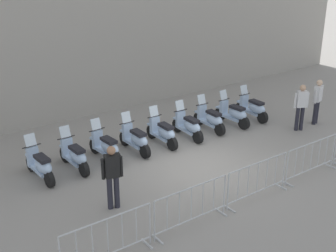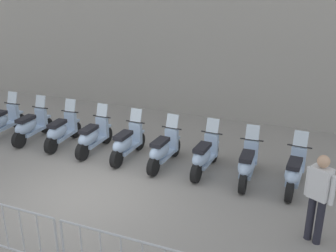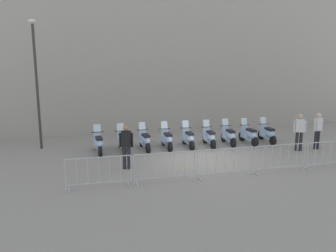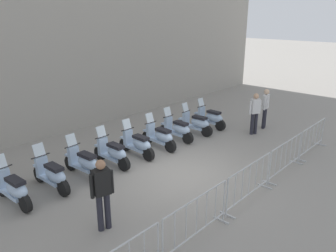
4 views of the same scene
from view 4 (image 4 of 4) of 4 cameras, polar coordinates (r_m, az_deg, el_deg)
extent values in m
plane|color=gray|center=(10.34, 2.26, -8.24)|extent=(120.00, 120.00, 0.00)
cylinder|color=black|center=(10.11, -26.88, -9.53)|extent=(0.21, 0.50, 0.48)
cylinder|color=black|center=(9.09, -23.56, -12.22)|extent=(0.21, 0.50, 0.48)
cube|color=#A8C1E0|center=(9.57, -25.35, -10.60)|extent=(0.41, 0.90, 0.10)
ellipsoid|color=#A8C1E0|center=(9.23, -24.78, -9.91)|extent=(0.49, 0.89, 0.40)
cube|color=black|center=(9.16, -25.06, -8.62)|extent=(0.37, 0.64, 0.10)
cube|color=#A8C1E0|center=(9.82, -26.68, -8.30)|extent=(0.36, 0.19, 0.60)
cylinder|color=black|center=(9.68, -26.96, -6.55)|extent=(0.56, 0.12, 0.04)
cube|color=#A8C1E0|center=(9.99, -27.10, -8.16)|extent=(0.25, 0.35, 0.06)
cylinder|color=black|center=(10.46, -21.38, -7.82)|extent=(0.21, 0.49, 0.48)
cylinder|color=black|center=(9.47, -17.72, -10.21)|extent=(0.21, 0.49, 0.48)
cube|color=#A8C1E0|center=(9.94, -19.67, -8.75)|extent=(0.40, 0.90, 0.10)
ellipsoid|color=#A8C1E0|center=(9.61, -18.97, -8.03)|extent=(0.47, 0.88, 0.40)
cube|color=black|center=(9.54, -19.21, -6.78)|extent=(0.36, 0.63, 0.10)
cube|color=#A8C1E0|center=(10.18, -21.07, -6.58)|extent=(0.36, 0.19, 0.60)
cylinder|color=black|center=(10.05, -21.29, -4.87)|extent=(0.56, 0.11, 0.04)
cube|color=silver|center=(10.02, -21.54, -3.85)|extent=(0.34, 0.18, 0.35)
cube|color=#A8C1E0|center=(10.34, -21.55, -6.47)|extent=(0.24, 0.34, 0.06)
cylinder|color=black|center=(10.90, -16.52, -6.18)|extent=(0.22, 0.50, 0.48)
cylinder|color=black|center=(9.98, -12.38, -8.18)|extent=(0.22, 0.50, 0.48)
cube|color=#A8C1E0|center=(10.42, -14.56, -6.94)|extent=(0.42, 0.90, 0.10)
ellipsoid|color=#A8C1E0|center=(10.11, -13.71, -6.17)|extent=(0.50, 0.89, 0.40)
cube|color=black|center=(10.05, -13.92, -4.97)|extent=(0.38, 0.64, 0.10)
cube|color=#A8C1E0|center=(10.64, -16.09, -4.94)|extent=(0.36, 0.20, 0.60)
cylinder|color=black|center=(10.52, -16.25, -3.29)|extent=(0.56, 0.13, 0.04)
cube|color=silver|center=(10.49, -16.49, -2.31)|extent=(0.34, 0.19, 0.35)
cube|color=#A8C1E0|center=(10.80, -16.65, -4.87)|extent=(0.25, 0.35, 0.06)
cylinder|color=black|center=(11.42, -11.73, -4.64)|extent=(0.19, 0.49, 0.48)
cylinder|color=black|center=(10.51, -7.68, -6.48)|extent=(0.19, 0.49, 0.48)
cube|color=#A8C1E0|center=(10.94, -9.80, -5.33)|extent=(0.38, 0.89, 0.10)
ellipsoid|color=#A8C1E0|center=(10.65, -8.94, -4.57)|extent=(0.45, 0.88, 0.40)
cube|color=black|center=(10.59, -9.10, -3.43)|extent=(0.35, 0.63, 0.10)
cube|color=#A8C1E0|center=(11.16, -11.26, -3.43)|extent=(0.35, 0.18, 0.60)
cylinder|color=black|center=(11.05, -11.37, -1.84)|extent=(0.56, 0.10, 0.04)
cube|color=silver|center=(11.02, -11.58, -0.90)|extent=(0.33, 0.18, 0.35)
cube|color=#A8C1E0|center=(11.32, -11.82, -3.38)|extent=(0.24, 0.34, 0.06)
cylinder|color=black|center=(12.00, -7.46, -3.24)|extent=(0.18, 0.49, 0.48)
cylinder|color=black|center=(11.13, -3.41, -4.89)|extent=(0.18, 0.49, 0.48)
cube|color=#A8C1E0|center=(11.54, -5.52, -3.85)|extent=(0.36, 0.89, 0.10)
ellipsoid|color=#A8C1E0|center=(11.26, -4.63, -3.10)|extent=(0.43, 0.87, 0.40)
cube|color=black|center=(11.20, -4.76, -2.01)|extent=(0.33, 0.62, 0.10)
cube|color=#A8C1E0|center=(11.76, -6.95, -2.07)|extent=(0.35, 0.17, 0.60)
cylinder|color=black|center=(11.64, -7.02, -0.55)|extent=(0.56, 0.09, 0.04)
cube|color=silver|center=(11.62, -7.21, 0.35)|extent=(0.33, 0.17, 0.35)
cube|color=#A8C1E0|center=(11.91, -7.52, -2.03)|extent=(0.23, 0.34, 0.06)
cylinder|color=black|center=(12.64, -3.56, -1.98)|extent=(0.17, 0.49, 0.48)
cylinder|color=black|center=(11.79, 0.42, -3.48)|extent=(0.17, 0.49, 0.48)
cube|color=#A8C1E0|center=(12.19, -1.65, -2.53)|extent=(0.33, 0.88, 0.10)
ellipsoid|color=#A8C1E0|center=(11.92, -0.74, -1.79)|extent=(0.41, 0.86, 0.40)
cube|color=black|center=(11.87, -0.85, -0.76)|extent=(0.31, 0.62, 0.10)
cube|color=#A8C1E0|center=(12.40, -3.02, -0.85)|extent=(0.35, 0.16, 0.60)
cylinder|color=black|center=(12.30, -3.05, 0.60)|extent=(0.56, 0.07, 0.04)
cube|color=silver|center=(12.28, -3.22, 1.45)|extent=(0.33, 0.16, 0.35)
cube|color=#A8C1E0|center=(12.55, -3.59, -0.82)|extent=(0.22, 0.33, 0.06)
cylinder|color=black|center=(13.40, -0.51, -0.74)|extent=(0.17, 0.49, 0.48)
cylinder|color=black|center=(12.60, 3.45, -2.05)|extent=(0.17, 0.49, 0.48)
cube|color=#A8C1E0|center=(12.98, 1.41, -1.21)|extent=(0.34, 0.88, 0.10)
ellipsoid|color=#A8C1E0|center=(12.72, 2.33, -0.49)|extent=(0.41, 0.86, 0.40)
cube|color=black|center=(12.67, 2.24, 0.49)|extent=(0.32, 0.62, 0.10)
cube|color=#A8C1E0|center=(13.18, 0.05, 0.35)|extent=(0.35, 0.16, 0.60)
cylinder|color=black|center=(13.08, 0.05, 1.72)|extent=(0.56, 0.07, 0.04)
cube|color=silver|center=(13.06, -0.10, 2.52)|extent=(0.33, 0.16, 0.35)
cube|color=#A8C1E0|center=(13.31, -0.51, 0.36)|extent=(0.22, 0.33, 0.06)
cylinder|color=black|center=(14.07, 2.52, 0.18)|extent=(0.22, 0.50, 0.48)
cylinder|color=black|center=(13.40, 6.75, -0.87)|extent=(0.22, 0.50, 0.48)
cube|color=#A8C1E0|center=(13.71, 4.59, -0.17)|extent=(0.42, 0.90, 0.10)
ellipsoid|color=#A8C1E0|center=(13.49, 5.58, 0.55)|extent=(0.49, 0.89, 0.40)
cube|color=black|center=(13.44, 5.50, 1.47)|extent=(0.37, 0.64, 0.10)
cube|color=#A8C1E0|center=(13.87, 3.15, 1.25)|extent=(0.36, 0.19, 0.60)
cylinder|color=black|center=(13.78, 3.17, 2.56)|extent=(0.56, 0.13, 0.04)
cube|color=silver|center=(13.76, 3.02, 3.32)|extent=(0.34, 0.19, 0.35)
cube|color=#A8C1E0|center=(13.99, 2.53, 1.23)|extent=(0.25, 0.35, 0.06)
cylinder|color=black|center=(14.92, 5.24, 1.20)|extent=(0.17, 0.49, 0.48)
cylinder|color=black|center=(14.21, 9.08, 0.14)|extent=(0.17, 0.49, 0.48)
cube|color=#A8C1E0|center=(14.54, 7.12, 0.84)|extent=(0.34, 0.89, 0.10)
ellipsoid|color=#A8C1E0|center=(14.31, 8.04, 1.51)|extent=(0.42, 0.86, 0.40)
cube|color=black|center=(14.27, 7.98, 2.38)|extent=(0.32, 0.62, 0.10)
cube|color=#A8C1E0|center=(14.72, 5.83, 2.20)|extent=(0.35, 0.16, 0.60)
cylinder|color=black|center=(14.63, 5.87, 3.44)|extent=(0.56, 0.07, 0.04)
cube|color=silver|center=(14.62, 5.74, 4.16)|extent=(0.33, 0.16, 0.35)
cube|color=#A8C1E0|center=(14.85, 5.27, 2.19)|extent=(0.22, 0.33, 0.06)
cylinder|color=#B2B5B7|center=(6.59, -1.72, -20.17)|extent=(0.04, 0.04, 1.05)
cylinder|color=#B2B5B7|center=(5.73, -9.67, -20.65)|extent=(2.10, 0.26, 0.04)
cylinder|color=#B2B5B7|center=(6.35, -4.10, -20.95)|extent=(0.02, 0.02, 0.87)
cube|color=#B2B5B7|center=(8.26, 9.19, -15.85)|extent=(0.09, 0.44, 0.04)
cylinder|color=#B2B5B7|center=(6.66, -0.95, -19.71)|extent=(0.04, 0.04, 1.05)
cylinder|color=#B2B5B7|center=(8.05, 9.72, -12.61)|extent=(0.04, 0.04, 1.05)
cylinder|color=#B2B5B7|center=(7.03, 5.10, -12.35)|extent=(2.10, 0.26, 0.04)
cylinder|color=#B2B5B7|center=(7.51, 4.91, -18.06)|extent=(2.10, 0.26, 0.04)
cylinder|color=#B2B5B7|center=(6.81, 1.18, -17.77)|extent=(0.02, 0.02, 0.87)
cylinder|color=#B2B5B7|center=(7.03, 3.17, -16.50)|extent=(0.02, 0.02, 0.87)
cylinder|color=#B2B5B7|center=(7.26, 5.00, -15.30)|extent=(0.02, 0.02, 0.87)
cylinder|color=#B2B5B7|center=(7.50, 6.70, -14.16)|extent=(0.02, 0.02, 0.87)
cylinder|color=#B2B5B7|center=(7.74, 8.28, -13.08)|extent=(0.02, 0.02, 0.87)
cube|color=#B2B5B7|center=(8.46, 10.32, -14.99)|extent=(0.09, 0.44, 0.04)
cube|color=#B2B5B7|center=(9.95, 16.48, -10.06)|extent=(0.09, 0.44, 0.04)
cylinder|color=#B2B5B7|center=(8.13, 10.19, -12.27)|extent=(0.04, 0.04, 1.05)
cylinder|color=#B2B5B7|center=(9.79, 16.97, -7.27)|extent=(0.04, 0.04, 1.05)
cylinder|color=#B2B5B7|center=(8.71, 14.19, -6.50)|extent=(2.10, 0.26, 0.04)
cylinder|color=#B2B5B7|center=(9.10, 13.75, -11.48)|extent=(2.10, 0.26, 0.04)
cylinder|color=#B2B5B7|center=(8.35, 11.56, -10.78)|extent=(0.02, 0.02, 0.87)
cylinder|color=#B2B5B7|center=(8.62, 12.81, -9.88)|extent=(0.02, 0.02, 0.87)
cylinder|color=#B2B5B7|center=(8.90, 13.97, -9.04)|extent=(0.02, 0.02, 0.87)
cylinder|color=#B2B5B7|center=(9.18, 15.05, -8.25)|extent=(0.02, 0.02, 0.87)
cylinder|color=#B2B5B7|center=(9.47, 16.07, -7.50)|extent=(0.02, 0.02, 0.87)
cube|color=#B2B5B7|center=(10.18, 17.22, -9.45)|extent=(0.09, 0.44, 0.04)
cube|color=#B2B5B7|center=(11.82, 21.40, -5.93)|extent=(0.09, 0.44, 0.04)
cylinder|color=#B2B5B7|center=(9.89, 17.28, -7.03)|extent=(0.04, 0.04, 1.05)
cylinder|color=#B2B5B7|center=(11.71, 21.84, -3.54)|extent=(0.04, 0.04, 1.05)
cylinder|color=#B2B5B7|center=(10.60, 20.06, -2.54)|extent=(2.10, 0.26, 0.04)
cylinder|color=#B2B5B7|center=(10.92, 19.56, -6.81)|extent=(2.10, 0.26, 0.04)
cylinder|color=#B2B5B7|center=(10.15, 18.21, -5.91)|extent=(0.02, 0.02, 0.87)
cylinder|color=#B2B5B7|center=(10.45, 19.03, -5.29)|extent=(0.02, 0.02, 0.87)
cylinder|color=#B2B5B7|center=(10.75, 19.81, -4.70)|extent=(0.02, 0.02, 0.87)
cylinder|color=#B2B5B7|center=(11.06, 20.54, -4.15)|extent=(0.02, 0.02, 0.87)
cylinder|color=#B2B5B7|center=(11.37, 21.24, -3.63)|extent=(0.02, 0.02, 0.87)
cube|color=#B2B5B7|center=(12.07, 21.92, -5.49)|extent=(0.09, 0.44, 0.04)
cube|color=#B2B5B7|center=(13.80, 24.89, -2.93)|extent=(0.09, 0.44, 0.04)
cylinder|color=#B2B5B7|center=(11.81, 22.06, -3.37)|extent=(0.04, 0.04, 1.05)
cylinder|color=#B2B5B7|center=(13.71, 25.29, -0.86)|extent=(0.04, 0.04, 1.05)
cylinder|color=#B2B5B7|center=(12.60, 24.10, 0.22)|extent=(2.10, 0.26, 0.04)
cylinder|color=#B2B5B7|center=(12.87, 23.60, -3.46)|extent=(2.10, 0.26, 0.04)
cylinder|color=#B2B5B7|center=(12.09, 22.72, -2.50)|extent=(0.02, 0.02, 0.87)
cylinder|color=#B2B5B7|center=(12.41, 23.29, -2.06)|extent=(0.02, 0.02, 0.87)
cylinder|color=#B2B5B7|center=(12.73, 23.84, -1.64)|extent=(0.02, 0.02, 0.87)
cylinder|color=#B2B5B7|center=(13.05, 24.37, -1.24)|extent=(0.02, 0.02, 0.87)
cylinder|color=#B2B5B7|center=(13.37, 24.86, -0.86)|extent=(0.02, 0.02, 0.87)
cylinder|color=#23232D|center=(14.83, 16.31, 1.26)|extent=(0.14, 0.14, 0.90)
cylinder|color=#23232D|center=(15.00, 16.45, 1.44)|extent=(0.14, 0.14, 0.90)
cube|color=silver|center=(14.73, 16.64, 4.14)|extent=(0.42, 0.33, 0.60)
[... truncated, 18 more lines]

